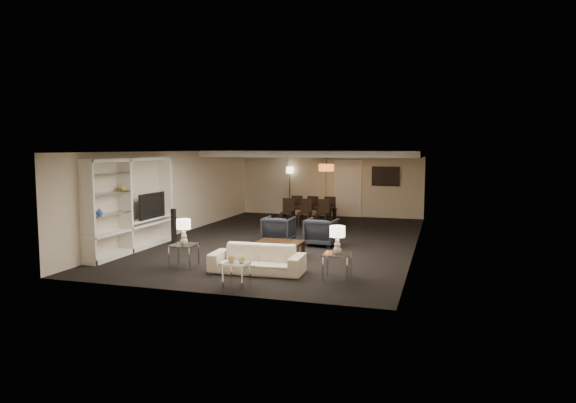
# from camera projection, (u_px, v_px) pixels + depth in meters

# --- Properties ---
(floor) EXTENTS (11.00, 11.00, 0.00)m
(floor) POSITION_uv_depth(u_px,v_px,m) (288.00, 240.00, 14.47)
(floor) COLOR black
(floor) RESTS_ON ground
(ceiling) EXTENTS (7.00, 11.00, 0.02)m
(ceiling) POSITION_uv_depth(u_px,v_px,m) (288.00, 151.00, 14.21)
(ceiling) COLOR silver
(ceiling) RESTS_ON ground
(wall_back) EXTENTS (7.00, 0.02, 2.50)m
(wall_back) POSITION_uv_depth(u_px,v_px,m) (330.00, 183.00, 19.57)
(wall_back) COLOR beige
(wall_back) RESTS_ON ground
(wall_front) EXTENTS (7.00, 0.02, 2.50)m
(wall_front) POSITION_uv_depth(u_px,v_px,m) (198.00, 224.00, 9.11)
(wall_front) COLOR beige
(wall_front) RESTS_ON ground
(wall_left) EXTENTS (0.02, 11.00, 2.50)m
(wall_left) POSITION_uv_depth(u_px,v_px,m) (176.00, 193.00, 15.36)
(wall_left) COLOR beige
(wall_left) RESTS_ON ground
(wall_right) EXTENTS (0.02, 11.00, 2.50)m
(wall_right) POSITION_uv_depth(u_px,v_px,m) (417.00, 200.00, 13.33)
(wall_right) COLOR beige
(wall_right) RESTS_ON ground
(ceiling_soffit) EXTENTS (7.00, 4.00, 0.20)m
(ceiling_soffit) POSITION_uv_depth(u_px,v_px,m) (318.00, 154.00, 17.55)
(ceiling_soffit) COLOR silver
(ceiling_soffit) RESTS_ON ceiling
(curtains) EXTENTS (1.50, 0.12, 2.40)m
(curtains) POSITION_uv_depth(u_px,v_px,m) (307.00, 184.00, 19.77)
(curtains) COLOR beige
(curtains) RESTS_ON wall_back
(door) EXTENTS (0.90, 0.05, 2.10)m
(door) POSITION_uv_depth(u_px,v_px,m) (348.00, 189.00, 19.36)
(door) COLOR silver
(door) RESTS_ON wall_back
(painting) EXTENTS (0.95, 0.04, 0.65)m
(painting) POSITION_uv_depth(u_px,v_px,m) (386.00, 176.00, 18.90)
(painting) COLOR #142D38
(painting) RESTS_ON wall_back
(media_unit) EXTENTS (0.38, 3.40, 2.35)m
(media_unit) POSITION_uv_depth(u_px,v_px,m) (131.00, 205.00, 12.84)
(media_unit) COLOR white
(media_unit) RESTS_ON wall_left
(pendant_light) EXTENTS (0.52, 0.52, 0.24)m
(pendant_light) POSITION_uv_depth(u_px,v_px,m) (326.00, 168.00, 17.52)
(pendant_light) COLOR #D8591E
(pendant_light) RESTS_ON ceiling_soffit
(sofa) EXTENTS (1.99, 0.84, 0.57)m
(sofa) POSITION_uv_depth(u_px,v_px,m) (257.00, 259.00, 10.71)
(sofa) COLOR beige
(sofa) RESTS_ON floor
(coffee_table) EXTENTS (1.09, 0.65, 0.39)m
(coffee_table) POSITION_uv_depth(u_px,v_px,m) (281.00, 249.00, 12.24)
(coffee_table) COLOR black
(coffee_table) RESTS_ON floor
(armchair_left) EXTENTS (0.78, 0.80, 0.73)m
(armchair_left) POSITION_uv_depth(u_px,v_px,m) (279.00, 230.00, 14.01)
(armchair_left) COLOR black
(armchair_left) RESTS_ON floor
(armchair_right) EXTENTS (0.84, 0.86, 0.73)m
(armchair_right) POSITION_uv_depth(u_px,v_px,m) (321.00, 232.00, 13.67)
(armchair_right) COLOR black
(armchair_right) RESTS_ON floor
(side_table_left) EXTENTS (0.57, 0.57, 0.50)m
(side_table_left) POSITION_uv_depth(u_px,v_px,m) (184.00, 256.00, 11.21)
(side_table_left) COLOR silver
(side_table_left) RESTS_ON floor
(side_table_right) EXTENTS (0.55, 0.55, 0.50)m
(side_table_right) POSITION_uv_depth(u_px,v_px,m) (337.00, 266.00, 10.22)
(side_table_right) COLOR white
(side_table_right) RESTS_ON floor
(table_lamp_left) EXTENTS (0.31, 0.31, 0.56)m
(table_lamp_left) POSITION_uv_depth(u_px,v_px,m) (184.00, 232.00, 11.15)
(table_lamp_left) COLOR #F0E9CB
(table_lamp_left) RESTS_ON side_table_left
(table_lamp_right) EXTENTS (0.34, 0.34, 0.56)m
(table_lamp_right) POSITION_uv_depth(u_px,v_px,m) (337.00, 240.00, 10.16)
(table_lamp_right) COLOR beige
(table_lamp_right) RESTS_ON side_table_right
(marble_table) EXTENTS (0.45, 0.45, 0.45)m
(marble_table) POSITION_uv_depth(u_px,v_px,m) (237.00, 274.00, 9.67)
(marble_table) COLOR silver
(marble_table) RESTS_ON floor
(gold_gourd_a) EXTENTS (0.14, 0.14, 0.14)m
(gold_gourd_a) POSITION_uv_depth(u_px,v_px,m) (232.00, 259.00, 9.67)
(gold_gourd_a) COLOR tan
(gold_gourd_a) RESTS_ON marble_table
(gold_gourd_b) EXTENTS (0.13, 0.13, 0.13)m
(gold_gourd_b) POSITION_uv_depth(u_px,v_px,m) (242.00, 260.00, 9.61)
(gold_gourd_b) COLOR #CEB96D
(gold_gourd_b) RESTS_ON marble_table
(television) EXTENTS (1.16, 0.15, 0.67)m
(television) POSITION_uv_depth(u_px,v_px,m) (148.00, 205.00, 13.51)
(television) COLOR black
(television) RESTS_ON media_unit
(vase_blue) EXTENTS (0.17, 0.17, 0.18)m
(vase_blue) POSITION_uv_depth(u_px,v_px,m) (99.00, 212.00, 11.64)
(vase_blue) COLOR #254BA4
(vase_blue) RESTS_ON media_unit
(vase_amber) EXTENTS (0.16, 0.16, 0.17)m
(vase_amber) POSITION_uv_depth(u_px,v_px,m) (122.00, 187.00, 12.46)
(vase_amber) COLOR #B3973B
(vase_amber) RESTS_ON media_unit
(floor_speaker) EXTENTS (0.12, 0.12, 0.97)m
(floor_speaker) POSITION_uv_depth(u_px,v_px,m) (174.00, 226.00, 13.84)
(floor_speaker) COLOR black
(floor_speaker) RESTS_ON floor
(dining_table) EXTENTS (1.80, 1.10, 0.61)m
(dining_table) POSITION_uv_depth(u_px,v_px,m) (309.00, 215.00, 17.67)
(dining_table) COLOR black
(dining_table) RESTS_ON floor
(chair_nl) EXTENTS (0.45, 0.45, 0.90)m
(chair_nl) POSITION_uv_depth(u_px,v_px,m) (287.00, 212.00, 17.21)
(chair_nl) COLOR black
(chair_nl) RESTS_ON floor
(chair_nm) EXTENTS (0.43, 0.43, 0.90)m
(chair_nm) POSITION_uv_depth(u_px,v_px,m) (305.00, 213.00, 17.03)
(chair_nm) COLOR black
(chair_nm) RESTS_ON floor
(chair_nr) EXTENTS (0.45, 0.45, 0.90)m
(chair_nr) POSITION_uv_depth(u_px,v_px,m) (322.00, 213.00, 16.86)
(chair_nr) COLOR black
(chair_nr) RESTS_ON floor
(chair_fl) EXTENTS (0.46, 0.46, 0.90)m
(chair_fl) POSITION_uv_depth(u_px,v_px,m) (298.00, 208.00, 18.45)
(chair_fl) COLOR black
(chair_fl) RESTS_ON floor
(chair_fm) EXTENTS (0.42, 0.42, 0.90)m
(chair_fm) POSITION_uv_depth(u_px,v_px,m) (314.00, 208.00, 18.27)
(chair_fm) COLOR black
(chair_fm) RESTS_ON floor
(chair_fr) EXTENTS (0.45, 0.45, 0.90)m
(chair_fr) POSITION_uv_depth(u_px,v_px,m) (331.00, 209.00, 18.10)
(chair_fr) COLOR black
(chair_fr) RESTS_ON floor
(floor_lamp) EXTENTS (0.33, 0.33, 1.87)m
(floor_lamp) POSITION_uv_depth(u_px,v_px,m) (290.00, 191.00, 19.76)
(floor_lamp) COLOR black
(floor_lamp) RESTS_ON floor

